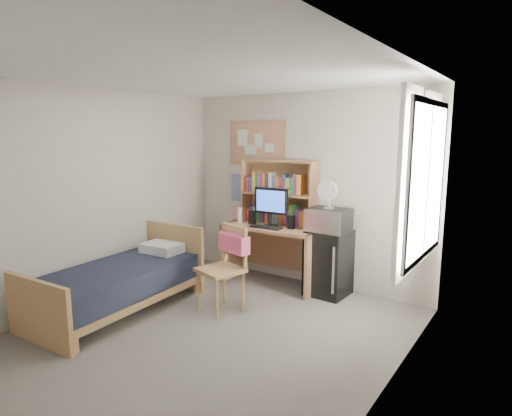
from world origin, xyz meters
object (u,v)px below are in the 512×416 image
Objects in this scene: speaker_left at (252,217)px; microwave at (329,220)px; bed at (118,289)px; speaker_right at (291,222)px; bulletin_board at (257,143)px; mini_fridge at (328,263)px; desk_chair at (220,269)px; desk at (273,255)px; desk_fan at (330,196)px; monitor at (271,207)px.

speaker_left is 1.09m from microwave.
bed is 2.28m from speaker_right.
bulletin_board reaches higher than mini_fridge.
bed is at bearing -131.59° from mini_fridge.
bulletin_board reaches higher than speaker_right.
desk_chair is at bearing -77.80° from speaker_left.
desk is (0.50, -0.33, -1.51)m from bulletin_board.
speaker_right is 0.62m from desk_fan.
microwave is (0.79, 0.06, 0.57)m from desk.
monitor reaches higher than mini_fridge.
microwave is (1.08, 0.14, 0.06)m from speaker_left.
mini_fridge is at bearing 90.00° from microwave.
mini_fridge is 4.59× the size of speaker_right.
speaker_right is at bearing -165.48° from microwave.
bulletin_board reaches higher than monitor.
desk is 0.59m from speaker_right.
mini_fridge is at bearing 5.31° from speaker_left.
speaker_right reaches higher than desk_chair.
monitor is at bearing -180.00° from speaker_right.
desk is 1.18m from desk_fan.
speaker_left is 1.15m from desk_fan.
speaker_right is at bearing 0.00° from speaker_left.
mini_fridge is 4.56× the size of speaker_left.
mini_fridge is at bearing 7.31° from monitor.
bulletin_board is 1.46m from desk_fan.
desk_chair is 3.16× the size of desk_fan.
desk_chair is 1.45m from mini_fridge.
desk reaches higher than bed.
bulletin_board is at bearing 151.82° from speaker_right.
bulletin_board is 1.05m from monitor.
bulletin_board is at bearing 139.08° from monitor.
bed is 2.78m from desk_fan.
monitor is 0.34m from speaker_left.
bed is at bearing -103.19° from bulletin_board.
bulletin_board is 0.93× the size of desk_chair.
desk_chair is at bearing -93.67° from desk.
bulletin_board is 0.71× the size of desk.
microwave reaches higher than bed.
monitor is (-0.79, -0.14, 0.67)m from mini_fridge.
desk is 7.23× the size of speaker_right.
bulletin_board reaches higher than speaker_left.
desk_chair is at bearing -109.39° from speaker_right.
desk_chair is 5.50× the size of speaker_right.
bed is 10.36× the size of speaker_left.
bed is 3.86× the size of microwave.
speaker_left is (0.71, 1.72, 0.66)m from bed.
desk is 2.07m from bed.
mini_fridge is (0.79, 0.08, 0.01)m from desk.
microwave is (-0.00, -0.02, 0.56)m from mini_fridge.
bed is at bearing -115.40° from speaker_left.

